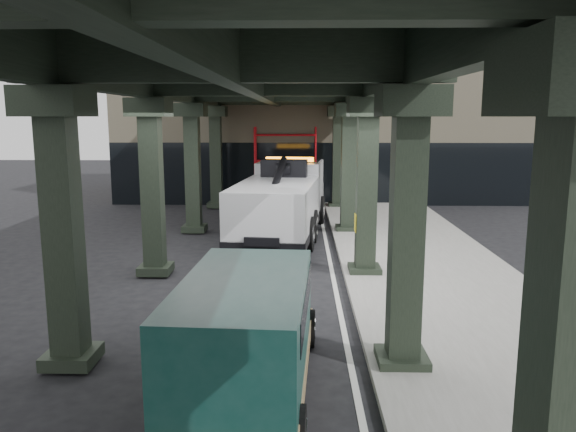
# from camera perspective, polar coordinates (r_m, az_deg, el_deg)

# --- Properties ---
(ground) EXTENTS (90.00, 90.00, 0.00)m
(ground) POSITION_cam_1_polar(r_m,az_deg,el_deg) (14.29, -1.86, -8.29)
(ground) COLOR black
(ground) RESTS_ON ground
(sidewalk) EXTENTS (5.00, 40.00, 0.15)m
(sidewalk) POSITION_cam_1_polar(r_m,az_deg,el_deg) (16.58, 14.33, -5.73)
(sidewalk) COLOR gray
(sidewalk) RESTS_ON ground
(lane_stripe) EXTENTS (0.12, 38.00, 0.01)m
(lane_stripe) POSITION_cam_1_polar(r_m,az_deg,el_deg) (16.20, 4.58, -6.07)
(lane_stripe) COLOR silver
(lane_stripe) RESTS_ON ground
(viaduct) EXTENTS (7.40, 32.00, 6.40)m
(viaduct) POSITION_cam_1_polar(r_m,az_deg,el_deg) (15.61, -3.07, 13.58)
(viaduct) COLOR black
(viaduct) RESTS_ON ground
(building) EXTENTS (22.00, 10.00, 8.00)m
(building) POSITION_cam_1_polar(r_m,az_deg,el_deg) (33.57, 3.45, 9.20)
(building) COLOR #C6B793
(building) RESTS_ON ground
(scaffolding) EXTENTS (3.08, 0.88, 4.00)m
(scaffolding) POSITION_cam_1_polar(r_m,az_deg,el_deg) (28.30, -0.26, 5.22)
(scaffolding) COLOR red
(scaffolding) RESTS_ON ground
(tow_truck) EXTENTS (3.51, 9.39, 3.01)m
(tow_truck) POSITION_cam_1_polar(r_m,az_deg,el_deg) (21.33, -0.51, 1.89)
(tow_truck) COLOR black
(tow_truck) RESTS_ON ground
(towed_van) EXTENTS (2.29, 5.19, 2.06)m
(towed_van) POSITION_cam_1_polar(r_m,az_deg,el_deg) (9.17, -4.12, -11.67)
(towed_van) COLOR #0F3833
(towed_van) RESTS_ON ground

